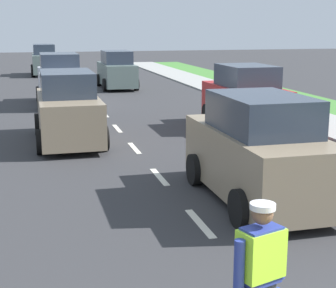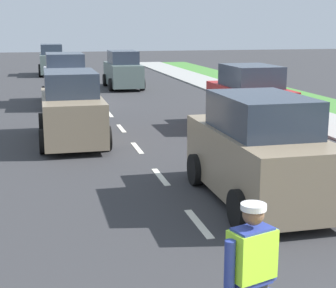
# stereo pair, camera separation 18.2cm
# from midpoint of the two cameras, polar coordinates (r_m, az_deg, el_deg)

# --- Properties ---
(ground_plane) EXTENTS (96.00, 96.00, 0.00)m
(ground_plane) POSITION_cam_midpoint_polar(r_m,az_deg,el_deg) (24.02, -8.13, 4.42)
(ground_plane) COLOR #333335
(lane_center_line) EXTENTS (0.14, 46.40, 0.01)m
(lane_center_line) POSITION_cam_midpoint_polar(r_m,az_deg,el_deg) (28.16, -9.13, 5.60)
(lane_center_line) COLOR silver
(lane_center_line) RESTS_ON ground
(road_worker) EXTENTS (0.71, 0.52, 1.67)m
(road_worker) POSITION_cam_midpoint_polar(r_m,az_deg,el_deg) (5.63, 9.08, -13.41)
(road_worker) COLOR #383D4C
(road_worker) RESTS_ON ground
(car_oncoming_third) EXTENTS (1.87, 4.01, 2.13)m
(car_oncoming_third) POSITION_cam_midpoint_polar(r_m,az_deg,el_deg) (38.08, -13.32, 8.71)
(car_oncoming_third) COLOR slate
(car_oncoming_third) RESTS_ON ground
(car_outgoing_far) EXTENTS (1.89, 4.19, 2.05)m
(car_outgoing_far) POSITION_cam_midpoint_polar(r_m,az_deg,el_deg) (29.43, -5.74, 7.84)
(car_outgoing_far) COLOR slate
(car_outgoing_far) RESTS_ON ground
(car_oncoming_lead) EXTENTS (1.93, 4.35, 2.09)m
(car_oncoming_lead) POSITION_cam_midpoint_polar(r_m,az_deg,el_deg) (15.87, -11.05, 3.66)
(car_oncoming_lead) COLOR gray
(car_oncoming_lead) RESTS_ON ground
(car_oncoming_second) EXTENTS (2.04, 4.26, 2.22)m
(car_oncoming_second) POSITION_cam_midpoint_polar(r_m,az_deg,el_deg) (23.65, -11.79, 6.68)
(car_oncoming_second) COLOR silver
(car_oncoming_second) RESTS_ON ground
(car_outgoing_ahead) EXTENTS (1.96, 4.16, 2.11)m
(car_outgoing_ahead) POSITION_cam_midpoint_polar(r_m,az_deg,el_deg) (10.42, 9.21, -0.87)
(car_outgoing_ahead) COLOR gray
(car_outgoing_ahead) RESTS_ON ground
(car_parked_far) EXTENTS (1.98, 3.95, 2.12)m
(car_parked_far) POSITION_cam_midpoint_polar(r_m,az_deg,el_deg) (17.89, 8.00, 4.81)
(car_parked_far) COLOR red
(car_parked_far) RESTS_ON ground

